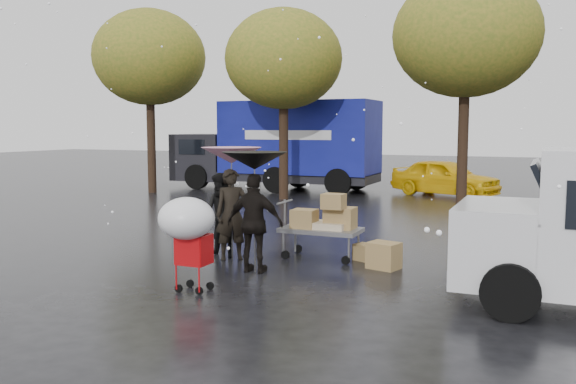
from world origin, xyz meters
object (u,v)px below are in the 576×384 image
at_px(person_black, 255,223).
at_px(shopping_cart, 188,224).
at_px(vendor_cart, 325,221).
at_px(person_pink, 232,214).
at_px(yellow_taxi, 445,177).
at_px(blue_truck, 280,146).

relative_size(person_black, shopping_cart, 1.17).
bearing_deg(vendor_cart, person_pink, -155.90).
bearing_deg(person_black, yellow_taxi, -99.84).
bearing_deg(person_black, vendor_cart, -121.43).
bearing_deg(yellow_taxi, person_black, -163.75).
height_order(person_pink, blue_truck, blue_truck).
bearing_deg(yellow_taxi, vendor_cart, -160.79).
height_order(person_pink, person_black, person_pink).
xyz_separation_m(person_black, vendor_cart, (0.74, 1.49, -0.13)).
relative_size(person_pink, shopping_cart, 1.17).
distance_m(person_black, shopping_cart, 1.65).
distance_m(shopping_cart, blue_truck, 15.41).
bearing_deg(blue_truck, person_pink, -70.08).
distance_m(vendor_cart, blue_truck, 13.00).
bearing_deg(person_pink, yellow_taxi, 44.50).
height_order(blue_truck, yellow_taxi, blue_truck).
relative_size(person_pink, yellow_taxi, 0.43).
distance_m(person_black, vendor_cart, 1.67).
distance_m(person_pink, blue_truck, 13.00).
bearing_deg(vendor_cart, yellow_taxi, 88.09).
bearing_deg(shopping_cart, person_pink, 102.94).
bearing_deg(person_black, blue_truck, -72.82).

